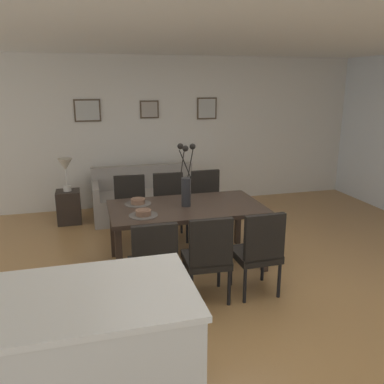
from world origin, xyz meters
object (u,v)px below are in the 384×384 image
dining_chair_near_left (154,261)px  sofa (146,200)px  side_table (69,207)px  centerpiece_vase (186,183)px  dining_table (186,212)px  dining_chair_mid_right (208,199)px  dining_chair_near_right (131,206)px  bowl_near_left (143,212)px  dining_chair_far_right (170,203)px  dining_chair_far_left (208,255)px  bowl_near_right (138,201)px  framed_picture_right (207,108)px  table_lamp (66,167)px  framed_picture_left (87,110)px  dining_chair_mid_left (259,249)px  framed_picture_center (149,109)px

dining_chair_near_left → sofa: dining_chair_near_left is taller
side_table → centerpiece_vase: bearing=-53.3°
dining_table → centerpiece_vase: centerpiece_vase is taller
dining_table → centerpiece_vase: size_ratio=2.45×
dining_table → dining_chair_mid_right: bearing=58.9°
dining_chair_near_right → bowl_near_left: bearing=-88.9°
dining_chair_far_right → bowl_near_left: dining_chair_far_right is taller
dining_chair_far_left → bowl_near_right: 1.28m
bowl_near_left → framed_picture_right: size_ratio=0.45×
dining_chair_mid_right → sofa: size_ratio=0.54×
dining_chair_far_right → bowl_near_left: size_ratio=5.41×
dining_chair_near_left → dining_chair_far_left: size_ratio=1.00×
dining_table → dining_chair_mid_right: size_ratio=1.96×
bowl_near_right → table_lamp: size_ratio=0.33×
sofa → table_lamp: table_lamp is taller
dining_table → framed_picture_left: framed_picture_left is taller
dining_chair_near_right → bowl_near_left: size_ratio=5.41×
dining_chair_near_right → framed_picture_right: 2.60m
bowl_near_right → centerpiece_vase: bearing=-22.3°
sofa → side_table: (-1.22, -0.01, -0.02)m
dining_chair_mid_left → framed_picture_left: framed_picture_left is taller
dining_table → dining_chair_mid_left: 1.07m
dining_chair_mid_right → table_lamp: table_lamp is taller
dining_chair_near_right → sofa: dining_chair_near_right is taller
table_lamp → framed_picture_right: (2.46, 0.64, 0.81)m
dining_table → dining_chair_far_right: bearing=90.8°
framed_picture_right → centerpiece_vase: bearing=-112.0°
bowl_near_right → framed_picture_right: (1.57, 2.33, 0.92)m
dining_table → bowl_near_right: size_ratio=10.59×
side_table → framed_picture_right: framed_picture_right is taller
sofa → dining_table: bearing=-84.0°
dining_chair_near_left → dining_chair_mid_left: bearing=0.0°
centerpiece_vase → bowl_near_left: (-0.54, -0.22, -0.24)m
dining_chair_far_right → table_lamp: size_ratio=1.80×
dining_chair_near_right → framed_picture_center: (0.56, 1.67, 1.19)m
centerpiece_vase → side_table: bearing=126.7°
dining_chair_mid_left → side_table: 3.45m
dining_chair_mid_right → sofa: dining_chair_mid_right is taller
bowl_near_right → sofa: 1.80m
dining_chair_near_right → dining_chair_far_left: same height
dining_chair_near_right → dining_chair_far_right: bearing=1.0°
centerpiece_vase → table_lamp: 2.39m
dining_chair_far_right → centerpiece_vase: centerpiece_vase is taller
dining_chair_near_left → framed_picture_left: bearing=97.9°
dining_chair_mid_right → bowl_near_right: 1.33m
dining_chair_mid_left → framed_picture_left: bearing=114.3°
dining_table → centerpiece_vase: (0.00, 0.00, 0.36)m
dining_chair_near_left → table_lamp: 2.98m
dining_chair_far_right → dining_chair_mid_left: 1.89m
centerpiece_vase → framed_picture_left: bearing=112.1°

